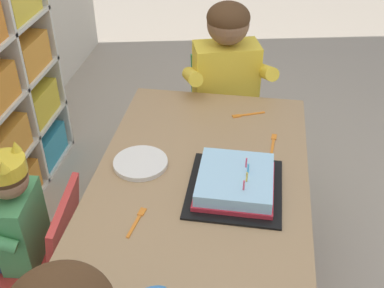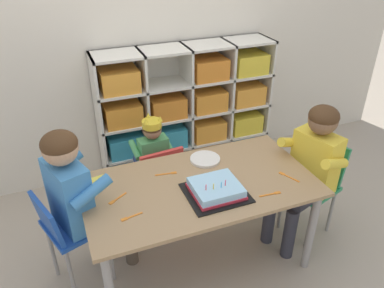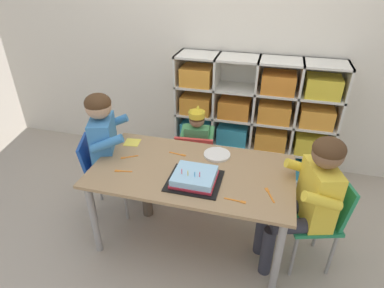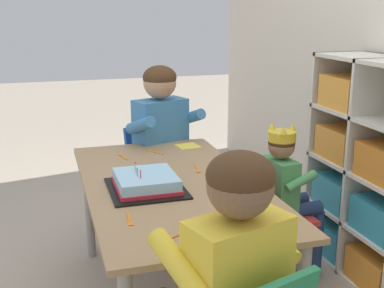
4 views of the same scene
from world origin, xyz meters
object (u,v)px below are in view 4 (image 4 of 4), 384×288
birthday_cake_on_tray (146,183)px  adult_helper_seated (167,136)px  classroom_chair_blue (268,212)px  paper_plate_stack (229,185)px  fork_at_table_front_edge (173,237)px  child_with_crown (287,183)px  guest_at_table_side (225,272)px  classroom_chair_adult_side (157,168)px  fork_beside_plate_stack (129,219)px  fork_by_napkin (154,152)px  fork_near_child_seat (122,156)px  activity_table (171,198)px  fork_near_cake_tray (197,169)px

birthday_cake_on_tray → adult_helper_seated: bearing=159.6°
classroom_chair_blue → adult_helper_seated: 0.74m
paper_plate_stack → fork_at_table_front_edge: paper_plate_stack is taller
child_with_crown → guest_at_table_side: bearing=137.6°
child_with_crown → classroom_chair_adult_side: child_with_crown is taller
fork_beside_plate_stack → adult_helper_seated: bearing=-17.1°
classroom_chair_blue → classroom_chair_adult_side: classroom_chair_adult_side is taller
fork_at_table_front_edge → guest_at_table_side: bearing=89.3°
guest_at_table_side → fork_by_napkin: size_ratio=8.60×
child_with_crown → fork_near_child_seat: child_with_crown is taller
guest_at_table_side → fork_at_table_front_edge: 0.26m
classroom_chair_adult_side → fork_beside_plate_stack: (1.13, -0.36, 0.19)m
classroom_chair_blue → guest_at_table_side: size_ratio=0.63×
guest_at_table_side → fork_by_napkin: (-1.28, 0.07, 0.02)m
activity_table → child_with_crown: 0.65m
fork_near_child_seat → fork_beside_plate_stack: (0.81, -0.10, 0.00)m
fork_by_napkin → fork_beside_plate_stack: (0.84, -0.28, 0.00)m
fork_at_table_front_edge → fork_by_napkin: bearing=-122.1°
paper_plate_stack → fork_near_child_seat: 0.70m
birthday_cake_on_tray → fork_at_table_front_edge: birthday_cake_on_tray is taller
guest_at_table_side → activity_table: bearing=-109.7°
guest_at_table_side → fork_near_child_seat: guest_at_table_side is taller
classroom_chair_adult_side → adult_helper_seated: (0.10, 0.04, 0.22)m
activity_table → fork_by_napkin: 0.50m
activity_table → fork_at_table_front_edge: fork_at_table_front_edge is taller
birthday_cake_on_tray → fork_near_child_seat: birthday_cake_on_tray is taller
child_with_crown → fork_near_cake_tray: 0.49m
classroom_chair_adult_side → birthday_cake_on_tray: (0.84, -0.24, 0.22)m
classroom_chair_adult_side → classroom_chair_blue: bearing=-77.4°
classroom_chair_blue → adult_helper_seated: (-0.57, -0.38, 0.28)m
fork_by_napkin → fork_beside_plate_stack: size_ratio=0.87×
child_with_crown → guest_at_table_side: size_ratio=0.83×
birthday_cake_on_tray → fork_beside_plate_stack: size_ratio=2.59×
adult_helper_seated → fork_near_cake_tray: adult_helper_seated is taller
classroom_chair_adult_side → fork_beside_plate_stack: size_ratio=5.14×
fork_by_napkin → fork_at_table_front_edge: (1.03, -0.17, 0.00)m
birthday_cake_on_tray → classroom_chair_blue: bearing=103.9°
activity_table → paper_plate_stack: bearing=59.6°
birthday_cake_on_tray → paper_plate_stack: 0.36m
child_with_crown → classroom_chair_adult_side: size_ratio=1.20×
activity_table → classroom_chair_adult_side: size_ratio=2.01×
child_with_crown → paper_plate_stack: 0.50m
child_with_crown → fork_at_table_front_edge: 1.02m
birthday_cake_on_tray → fork_near_child_seat: size_ratio=2.83×
adult_helper_seated → paper_plate_stack: 0.82m
guest_at_table_side → fork_at_table_front_edge: bearing=-85.0°
fork_by_napkin → classroom_chair_adult_side: bearing=133.1°
activity_table → paper_plate_stack: size_ratio=7.04×
child_with_crown → fork_beside_plate_stack: (0.47, -0.89, 0.12)m
fork_by_napkin → birthday_cake_on_tray: bearing=-47.5°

